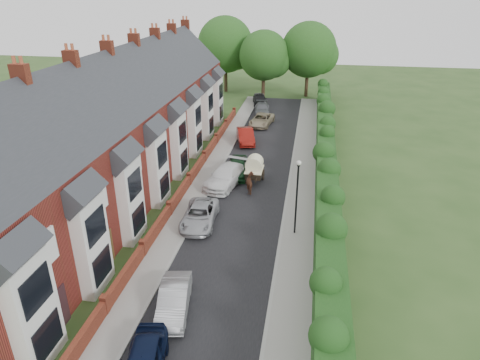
{
  "coord_description": "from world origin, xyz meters",
  "views": [
    {
      "loc": [
        3.91,
        -20.05,
        14.8
      ],
      "look_at": [
        -0.7,
        6.98,
        2.2
      ],
      "focal_mm": 32.0,
      "sensor_mm": 36.0,
      "label": 1
    }
  ],
  "objects_px": {
    "car_red": "(246,136)",
    "horse": "(251,183)",
    "car_white": "(226,176)",
    "car_black": "(260,99)",
    "car_beige": "(262,120)",
    "horse_cart": "(254,167)",
    "car_grey": "(262,109)",
    "car_green": "(237,167)",
    "car_silver_a": "(174,300)",
    "lamppost": "(297,188)",
    "car_silver_b": "(200,215)"
  },
  "relations": [
    {
      "from": "car_silver_b",
      "to": "horse_cart",
      "type": "distance_m",
      "value": 7.75
    },
    {
      "from": "horse",
      "to": "car_green",
      "type": "bearing_deg",
      "value": -78.48
    },
    {
      "from": "car_silver_a",
      "to": "car_beige",
      "type": "xyz_separation_m",
      "value": [
        0.5,
        31.18,
        -0.02
      ]
    },
    {
      "from": "car_silver_b",
      "to": "horse_cart",
      "type": "xyz_separation_m",
      "value": [
        2.71,
        7.23,
        0.67
      ]
    },
    {
      "from": "car_silver_a",
      "to": "car_white",
      "type": "distance_m",
      "value": 14.8
    },
    {
      "from": "car_silver_b",
      "to": "car_green",
      "type": "relative_size",
      "value": 1.05
    },
    {
      "from": "car_silver_a",
      "to": "car_beige",
      "type": "height_order",
      "value": "car_silver_a"
    },
    {
      "from": "car_silver_b",
      "to": "car_grey",
      "type": "bearing_deg",
      "value": 84.79
    },
    {
      "from": "car_beige",
      "to": "car_grey",
      "type": "xyz_separation_m",
      "value": [
        -0.54,
        4.85,
        -0.01
      ]
    },
    {
      "from": "horse",
      "to": "car_silver_b",
      "type": "bearing_deg",
      "value": 46.55
    },
    {
      "from": "lamppost",
      "to": "car_grey",
      "type": "height_order",
      "value": "lamppost"
    },
    {
      "from": "car_silver_b",
      "to": "car_white",
      "type": "xyz_separation_m",
      "value": [
        0.54,
        6.33,
        0.13
      ]
    },
    {
      "from": "car_silver_b",
      "to": "car_grey",
      "type": "height_order",
      "value": "car_silver_b"
    },
    {
      "from": "car_white",
      "to": "car_black",
      "type": "distance_m",
      "value": 25.55
    },
    {
      "from": "car_white",
      "to": "car_beige",
      "type": "xyz_separation_m",
      "value": [
        0.86,
        16.38,
        -0.12
      ]
    },
    {
      "from": "car_silver_a",
      "to": "lamppost",
      "type": "bearing_deg",
      "value": 46.36
    },
    {
      "from": "car_white",
      "to": "car_grey",
      "type": "bearing_deg",
      "value": 103.05
    },
    {
      "from": "car_black",
      "to": "horse_cart",
      "type": "height_order",
      "value": "horse_cart"
    },
    {
      "from": "car_red",
      "to": "car_grey",
      "type": "relative_size",
      "value": 1.01
    },
    {
      "from": "car_silver_a",
      "to": "car_silver_b",
      "type": "xyz_separation_m",
      "value": [
        -0.9,
        8.47,
        -0.02
      ]
    },
    {
      "from": "car_white",
      "to": "car_red",
      "type": "distance_m",
      "value": 10.22
    },
    {
      "from": "car_green",
      "to": "car_beige",
      "type": "height_order",
      "value": "car_green"
    },
    {
      "from": "car_silver_b",
      "to": "car_red",
      "type": "relative_size",
      "value": 1.04
    },
    {
      "from": "car_silver_b",
      "to": "horse",
      "type": "xyz_separation_m",
      "value": [
        2.71,
        5.37,
        0.09
      ]
    },
    {
      "from": "car_red",
      "to": "horse",
      "type": "distance_m",
      "value": 11.39
    },
    {
      "from": "horse_cart",
      "to": "car_grey",
      "type": "bearing_deg",
      "value": 95.21
    },
    {
      "from": "car_black",
      "to": "car_green",
      "type": "bearing_deg",
      "value": -98.16
    },
    {
      "from": "car_silver_a",
      "to": "car_grey",
      "type": "xyz_separation_m",
      "value": [
        -0.05,
        36.03,
        -0.03
      ]
    },
    {
      "from": "horse",
      "to": "car_grey",
      "type": "bearing_deg",
      "value": -101.93
    },
    {
      "from": "lamppost",
      "to": "car_black",
      "type": "relative_size",
      "value": 1.18
    },
    {
      "from": "horse",
      "to": "horse_cart",
      "type": "bearing_deg",
      "value": -106.7
    },
    {
      "from": "car_white",
      "to": "car_black",
      "type": "height_order",
      "value": "car_white"
    },
    {
      "from": "car_beige",
      "to": "car_grey",
      "type": "height_order",
      "value": "car_beige"
    },
    {
      "from": "car_white",
      "to": "car_red",
      "type": "xyz_separation_m",
      "value": [
        -0.02,
        10.22,
        -0.04
      ]
    },
    {
      "from": "lamppost",
      "to": "car_beige",
      "type": "bearing_deg",
      "value": 102.27
    },
    {
      "from": "horse",
      "to": "horse_cart",
      "type": "height_order",
      "value": "horse_cart"
    },
    {
      "from": "car_white",
      "to": "car_black",
      "type": "relative_size",
      "value": 1.22
    },
    {
      "from": "car_silver_a",
      "to": "car_grey",
      "type": "bearing_deg",
      "value": 80.27
    },
    {
      "from": "lamppost",
      "to": "car_silver_a",
      "type": "relative_size",
      "value": 1.28
    },
    {
      "from": "car_red",
      "to": "horse",
      "type": "height_order",
      "value": "car_red"
    },
    {
      "from": "car_white",
      "to": "car_silver_b",
      "type": "bearing_deg",
      "value": -80.91
    },
    {
      "from": "car_silver_a",
      "to": "horse",
      "type": "distance_m",
      "value": 13.96
    },
    {
      "from": "car_white",
      "to": "car_grey",
      "type": "distance_m",
      "value": 21.23
    },
    {
      "from": "car_beige",
      "to": "horse",
      "type": "relative_size",
      "value": 2.71
    },
    {
      "from": "car_silver_b",
      "to": "car_red",
      "type": "distance_m",
      "value": 16.56
    },
    {
      "from": "car_red",
      "to": "horse",
      "type": "bearing_deg",
      "value": -93.67
    },
    {
      "from": "lamppost",
      "to": "horse",
      "type": "height_order",
      "value": "lamppost"
    },
    {
      "from": "horse_cart",
      "to": "car_red",
      "type": "bearing_deg",
      "value": 103.26
    },
    {
      "from": "car_green",
      "to": "car_beige",
      "type": "distance_m",
      "value": 14.39
    },
    {
      "from": "car_red",
      "to": "car_beige",
      "type": "bearing_deg",
      "value": 67.0
    }
  ]
}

